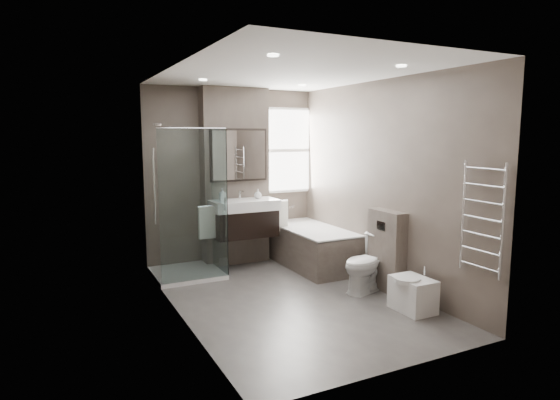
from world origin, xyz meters
TOP-DOWN VIEW (x-y plane):
  - room at (0.00, 0.00)m, footprint 2.70×3.90m
  - vanity_pier at (0.00, 1.77)m, footprint 1.00×0.25m
  - vanity at (0.00, 1.43)m, footprint 0.95×0.47m
  - mirror_cabinet at (0.00, 1.61)m, footprint 0.86×0.08m
  - towel_left at (-0.56, 1.40)m, footprint 0.24×0.06m
  - towel_right at (0.56, 1.40)m, footprint 0.24×0.06m
  - shower_enclosure at (-0.75, 1.35)m, footprint 0.90×0.90m
  - bathtub at (0.92, 1.10)m, footprint 0.75×1.60m
  - window at (0.90, 1.88)m, footprint 0.98×0.06m
  - toilet at (0.97, -0.19)m, footprint 0.78×0.58m
  - cistern_box at (1.21, -0.25)m, footprint 0.19×0.55m
  - bidet at (1.01, -0.94)m, footprint 0.40×0.46m
  - towel_radiator at (1.25, -1.60)m, footprint 0.03×0.49m
  - soap_bottle_a at (-0.31, 1.46)m, footprint 0.08×0.08m
  - soap_bottle_b at (0.23, 1.46)m, footprint 0.11×0.11m

SIDE VIEW (x-z plane):
  - bidet at x=1.01m, z-range -0.05..0.44m
  - bathtub at x=0.92m, z-range 0.03..0.60m
  - toilet at x=0.97m, z-range 0.00..0.71m
  - shower_enclosure at x=-0.75m, z-range -0.51..1.49m
  - cistern_box at x=1.21m, z-range 0.00..1.00m
  - towel_left at x=-0.56m, z-range 0.50..0.94m
  - towel_right at x=0.56m, z-range 0.50..0.94m
  - vanity at x=0.00m, z-range 0.41..1.07m
  - soap_bottle_b at x=0.23m, z-range 1.00..1.14m
  - soap_bottle_a at x=-0.31m, z-range 1.00..1.18m
  - towel_radiator at x=1.25m, z-range 0.57..1.67m
  - room at x=0.00m, z-range -0.05..2.65m
  - vanity_pier at x=0.00m, z-range 0.00..2.60m
  - mirror_cabinet at x=0.00m, z-range 1.25..2.01m
  - window at x=0.90m, z-range 1.01..2.34m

